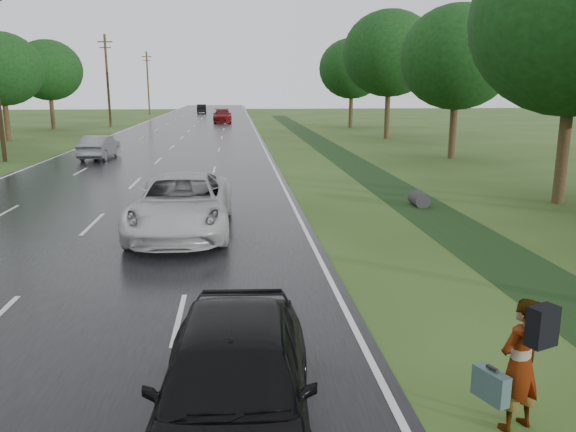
# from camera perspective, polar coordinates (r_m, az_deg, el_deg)

# --- Properties ---
(road) EXTENTS (14.00, 180.00, 0.04)m
(road) POSITION_cam_1_polar(r_m,az_deg,el_deg) (55.51, -10.28, 8.24)
(road) COLOR black
(road) RESTS_ON ground
(edge_stripe_east) EXTENTS (0.12, 180.00, 0.01)m
(edge_stripe_east) POSITION_cam_1_polar(r_m,az_deg,el_deg) (55.36, -3.23, 8.44)
(edge_stripe_east) COLOR silver
(edge_stripe_east) RESTS_ON road
(edge_stripe_west) EXTENTS (0.12, 180.00, 0.01)m
(edge_stripe_west) POSITION_cam_1_polar(r_m,az_deg,el_deg) (56.48, -17.18, 7.98)
(edge_stripe_west) COLOR silver
(edge_stripe_west) RESTS_ON road
(center_line) EXTENTS (0.12, 180.00, 0.01)m
(center_line) POSITION_cam_1_polar(r_m,az_deg,el_deg) (55.51, -10.28, 8.26)
(center_line) COLOR silver
(center_line) RESTS_ON road
(drainage_ditch) EXTENTS (2.20, 120.00, 0.56)m
(drainage_ditch) POSITION_cam_1_polar(r_m,az_deg,el_deg) (29.97, 7.92, 4.52)
(drainage_ditch) COLOR black
(drainage_ditch) RESTS_ON ground
(utility_pole_far) EXTENTS (1.60, 0.26, 10.00)m
(utility_pole_far) POSITION_cam_1_polar(r_m,az_deg,el_deg) (66.61, -17.86, 13.04)
(utility_pole_far) COLOR #362716
(utility_pole_far) RESTS_ON ground
(utility_pole_distant) EXTENTS (1.60, 0.26, 10.00)m
(utility_pole_distant) POSITION_cam_1_polar(r_m,az_deg,el_deg) (96.16, -14.04, 13.05)
(utility_pole_distant) COLOR #362716
(utility_pole_distant) RESTS_ON ground
(tree_east_c) EXTENTS (7.00, 7.00, 9.29)m
(tree_east_c) POSITION_cam_1_polar(r_m,az_deg,el_deg) (36.79, 16.85, 15.17)
(tree_east_c) COLOR #362716
(tree_east_c) RESTS_ON ground
(tree_east_d) EXTENTS (8.00, 8.00, 10.76)m
(tree_east_d) POSITION_cam_1_polar(r_m,az_deg,el_deg) (50.00, 10.27, 15.93)
(tree_east_d) COLOR #362716
(tree_east_d) RESTS_ON ground
(tree_east_f) EXTENTS (7.20, 7.20, 9.62)m
(tree_east_f) POSITION_cam_1_polar(r_m,az_deg,el_deg) (63.50, 6.50, 14.66)
(tree_east_f) COLOR #362716
(tree_east_f) RESTS_ON ground
(tree_west_d) EXTENTS (6.60, 6.60, 8.80)m
(tree_west_d) POSITION_cam_1_polar(r_m,az_deg,el_deg) (52.66, -27.12, 13.15)
(tree_west_d) COLOR #362716
(tree_west_d) RESTS_ON ground
(tree_west_f) EXTENTS (7.00, 7.00, 9.29)m
(tree_west_f) POSITION_cam_1_polar(r_m,az_deg,el_deg) (66.10, -23.17, 13.46)
(tree_west_f) COLOR #362716
(tree_west_f) RESTS_ON ground
(pedestrian) EXTENTS (0.95, 0.73, 1.80)m
(pedestrian) POSITION_cam_1_polar(r_m,az_deg,el_deg) (7.93, 22.46, -13.68)
(pedestrian) COLOR #A5998C
(pedestrian) RESTS_ON ground
(white_pickup) EXTENTS (2.99, 6.31, 1.74)m
(white_pickup) POSITION_cam_1_polar(r_m,az_deg,el_deg) (17.30, -10.72, 1.22)
(white_pickup) COLOR #BDBDBD
(white_pickup) RESTS_ON road
(dark_sedan) EXTENTS (2.23, 4.92, 1.64)m
(dark_sedan) POSITION_cam_1_polar(r_m,az_deg,el_deg) (7.11, -5.54, -16.56)
(dark_sedan) COLOR black
(dark_sedan) RESTS_ON road
(silver_sedan) EXTENTS (1.80, 4.44, 1.43)m
(silver_sedan) POSITION_cam_1_polar(r_m,az_deg,el_deg) (36.88, -18.60, 6.66)
(silver_sedan) COLOR gray
(silver_sedan) RESTS_ON road
(far_car_red) EXTENTS (2.47, 5.79, 1.66)m
(far_car_red) POSITION_cam_1_polar(r_m,az_deg,el_deg) (72.92, -6.69, 10.10)
(far_car_red) COLOR maroon
(far_car_red) RESTS_ON road
(far_car_dark) EXTENTS (1.75, 4.54, 1.48)m
(far_car_dark) POSITION_cam_1_polar(r_m,az_deg,el_deg) (100.60, -8.76, 10.73)
(far_car_dark) COLOR black
(far_car_dark) RESTS_ON road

